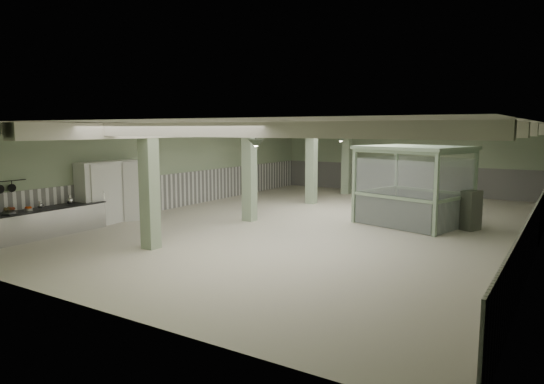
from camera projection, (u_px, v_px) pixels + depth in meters
The scene contains 35 objects.
floor at pixel (321, 223), 17.76m from camera, with size 20.00×20.00×0.00m, color silver.
ceiling at pixel (322, 124), 17.29m from camera, with size 14.00×20.00×0.02m, color silver.
wall_back at pixel (405, 159), 25.93m from camera, with size 14.00×0.02×3.60m, color #A7B893.
wall_front at pixel (86, 216), 9.13m from camera, with size 14.00×0.02×3.60m, color #A7B893.
wall_left at pixel (178, 166), 21.22m from camera, with size 0.02×20.00×3.60m, color #A7B893.
wall_right at pixel (542, 186), 13.84m from camera, with size 0.02×20.00×3.60m, color #A7B893.
wainscot_left at pixel (179, 190), 21.34m from camera, with size 0.05×19.90×1.50m, color white.
wainscot_right at pixel (539, 222), 13.99m from camera, with size 0.05×19.90×1.50m, color white.
wainscot_back at pixel (404, 179), 26.04m from camera, with size 13.90×0.05×1.50m, color white.
girder at pixel (264, 130), 18.64m from camera, with size 0.45×19.90×0.40m, color silver.
beam_a at pixel (176, 130), 11.02m from camera, with size 13.90×0.35×0.32m, color silver.
beam_b at pixel (241, 129), 13.12m from camera, with size 13.90×0.35×0.32m, color silver.
beam_c at pixel (287, 129), 15.22m from camera, with size 13.90×0.35×0.32m, color silver.
beam_d at pixel (322, 129), 17.32m from camera, with size 13.90×0.35×0.32m, color silver.
beam_e at pixel (350, 129), 19.42m from camera, with size 13.90×0.35×0.32m, color silver.
beam_f at pixel (372, 129), 21.52m from camera, with size 13.90×0.35×0.32m, color silver.
beam_g at pixel (391, 129), 23.62m from camera, with size 13.90×0.35×0.32m, color silver.
column_a at pixel (149, 187), 13.81m from camera, with size 0.42×0.42×3.60m, color #97AE8C.
column_b at pixel (249, 173), 18.01m from camera, with size 0.42×0.42×3.60m, color #97AE8C.
column_c at pixel (312, 165), 22.20m from camera, with size 0.42×0.42×3.60m, color #97AE8C.
column_d at pixel (347, 160), 25.56m from camera, with size 0.42×0.42×3.60m, color #97AE8C.
hook_rail at pixel (7, 181), 14.79m from camera, with size 0.02×0.02×1.20m, color black.
pendant_front at pixel (256, 143), 12.90m from camera, with size 0.44×0.44×0.22m, color #2C3729.
pendant_mid at pixel (341, 139), 17.52m from camera, with size 0.44×0.44×0.22m, color #2C3729.
pendant_back at pixel (387, 137), 21.72m from camera, with size 0.44×0.44×0.22m, color #2C3729.
prep_counter at pixel (36, 224), 15.27m from camera, with size 0.83×4.77×0.91m.
pitcher_near at pixel (70, 200), 16.32m from camera, with size 0.21×0.25×0.31m, color #BCBCC1, non-canonical shape.
pitcher_far at pixel (40, 205), 15.46m from camera, with size 0.16×0.19×0.24m, color #BCBCC1, non-canonical shape.
veg_colander at pixel (9, 211), 14.46m from camera, with size 0.44×0.44×0.20m, color #3B3A3F, non-canonical shape.
orange_bowl at pixel (28, 210), 14.95m from camera, with size 0.24×0.24×0.09m, color #B2B2B7.
skillet_near at pixel (0, 189), 14.57m from camera, with size 0.26×0.26×0.04m, color black.
skillet_far at pixel (12, 188), 14.89m from camera, with size 0.25×0.25×0.03m, color black.
walkin_cooler at pixel (110, 191), 17.75m from camera, with size 1.06×2.55×2.34m.
guard_booth at pixel (414, 172), 17.37m from camera, with size 4.16×3.78×2.83m.
filing_cabinet at pixel (471, 210), 16.48m from camera, with size 0.44×0.63×1.36m, color #575C4D.
Camera 1 is at (7.76, -15.75, 3.44)m, focal length 32.00 mm.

